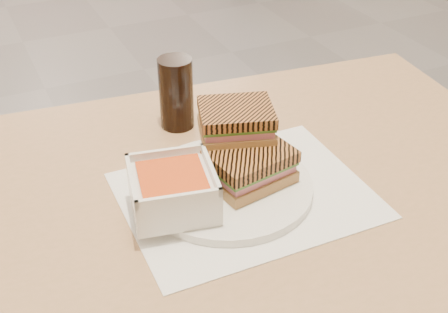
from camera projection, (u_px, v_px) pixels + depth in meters
name	position (u px, v px, depth m)	size (l,w,h in m)	color
main_table	(195.00, 242.00, 1.01)	(1.27, 0.82, 0.75)	#AC7D57
tray_liner	(246.00, 195.00, 0.93)	(0.38, 0.30, 0.00)	white
plate	(227.00, 187.00, 0.94)	(0.27, 0.27, 0.01)	white
soup_bowl	(173.00, 191.00, 0.87)	(0.14, 0.14, 0.07)	white
panini_lower	(248.00, 165.00, 0.93)	(0.14, 0.12, 0.06)	#9A7745
panini_upper	(236.00, 122.00, 0.94)	(0.14, 0.13, 0.05)	#9A7745
cola_glass	(176.00, 93.00, 1.08)	(0.06, 0.06, 0.13)	black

